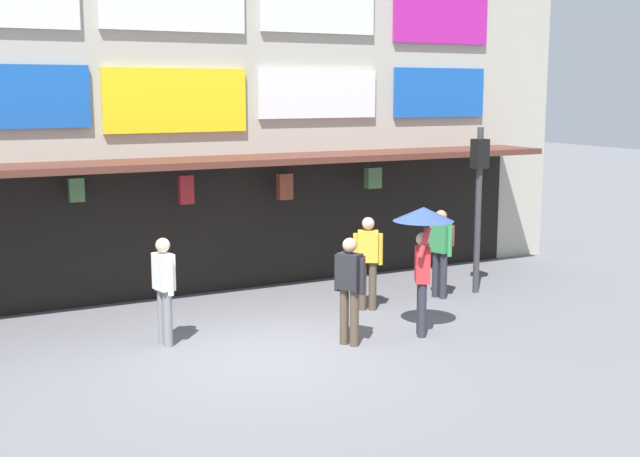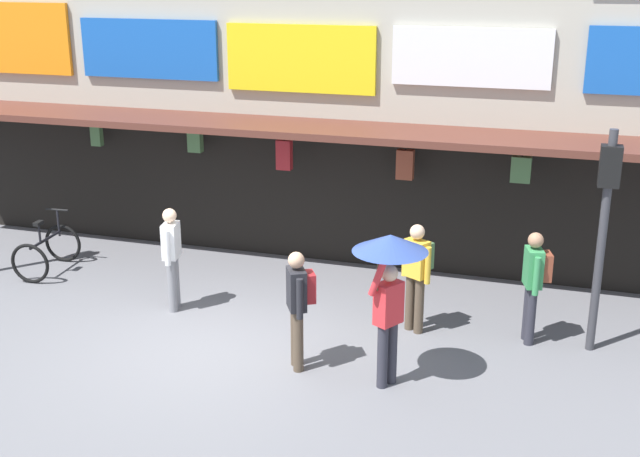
% 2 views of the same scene
% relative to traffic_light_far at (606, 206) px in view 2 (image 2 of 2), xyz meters
% --- Properties ---
extents(ground_plane, '(80.00, 80.00, 0.00)m').
position_rel_traffic_light_far_xyz_m(ground_plane, '(-5.17, -1.58, -2.14)').
color(ground_plane, slate).
extents(shopfront, '(18.00, 2.60, 8.00)m').
position_rel_traffic_light_far_xyz_m(shopfront, '(-5.17, 2.98, 1.82)').
color(shopfront, '#B2AD9E').
rests_on(shopfront, ground).
extents(traffic_light_far, '(0.28, 0.33, 3.20)m').
position_rel_traffic_light_far_xyz_m(traffic_light_far, '(0.00, 0.00, 0.00)').
color(traffic_light_far, '#38383D').
rests_on(traffic_light_far, ground).
extents(bicycle_parked, '(0.81, 1.21, 1.05)m').
position_rel_traffic_light_far_xyz_m(bicycle_parked, '(-9.27, 0.31, -1.75)').
color(bicycle_parked, black).
rests_on(bicycle_parked, ground).
extents(pedestrian_in_white, '(0.46, 0.48, 1.68)m').
position_rel_traffic_light_far_xyz_m(pedestrian_in_white, '(-3.81, -1.79, -1.16)').
color(pedestrian_in_white, brown).
rests_on(pedestrian_in_white, ground).
extents(pedestrian_in_yellow, '(0.28, 0.52, 1.68)m').
position_rel_traffic_light_far_xyz_m(pedestrian_in_yellow, '(-6.35, -0.50, -1.19)').
color(pedestrian_in_yellow, gray).
rests_on(pedestrian_in_yellow, ground).
extents(pedestrian_in_green, '(0.48, 0.46, 1.68)m').
position_rel_traffic_light_far_xyz_m(pedestrian_in_green, '(-2.52, -0.14, -1.16)').
color(pedestrian_in_green, brown).
rests_on(pedestrian_in_green, ground).
extents(pedestrian_in_red, '(0.42, 0.51, 1.68)m').
position_rel_traffic_light_far_xyz_m(pedestrian_in_red, '(-0.85, -0.02, -1.16)').
color(pedestrian_in_red, '#2D2D38').
rests_on(pedestrian_in_red, ground).
extents(pedestrian_with_umbrella, '(0.96, 0.96, 2.08)m').
position_rel_traffic_light_far_xyz_m(pedestrian_with_umbrella, '(-2.56, -1.89, -0.50)').
color(pedestrian_with_umbrella, '#2D2D38').
rests_on(pedestrian_with_umbrella, ground).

